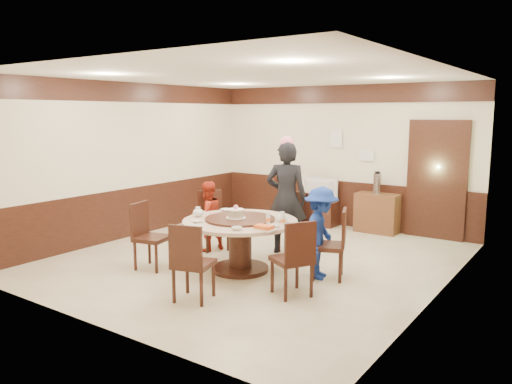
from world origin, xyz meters
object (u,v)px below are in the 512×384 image
Objects in this scene: shrimp_platter at (264,228)px; side_cabinet at (377,213)px; banquet_table at (240,235)px; person_red at (207,216)px; birthday_cake at (236,213)px; thermos at (377,184)px; tv_stand at (317,212)px; person_standing at (286,198)px; television at (317,189)px; person_blue at (321,233)px.

shrimp_platter reaches higher than side_cabinet.
person_red reaches higher than banquet_table.
side_cabinet is at bearing 77.14° from birthday_cake.
side_cabinet is at bearing 164.66° from person_red.
birthday_cake is (1.05, -0.61, 0.27)m from person_red.
birthday_cake is 3.51m from thermos.
shrimp_platter is at bearing -91.73° from side_cabinet.
tv_stand is 1.28m from side_cabinet.
thermos is (0.09, 3.70, 0.16)m from shrimp_platter.
person_red is 3.04× the size of thermos.
thermos is at bearing 180.00° from side_cabinet.
birthday_cake is 0.73m from shrimp_platter.
person_standing is 4.76× the size of thermos.
television is (0.00, 0.00, 0.48)m from tv_stand.
thermos is at bearing -5.88° from person_blue.
shrimp_platter is at bearing 104.71° from television.
side_cabinet is at bearing 88.27° from shrimp_platter.
person_blue is 1.59× the size of side_cabinet.
banquet_table is 0.90× the size of person_standing.
person_standing is 1.34m from person_red.
person_red is 2.84m from television.
person_blue is at bearing -61.37° from tv_stand.
shrimp_platter is at bearing 88.42° from person_standing.
banquet_table is 1.29× the size of person_blue.
birthday_cake reaches higher than banquet_table.
thermos is (0.72, 3.38, 0.41)m from banquet_table.
person_standing is 2.35m from side_cabinet.
banquet_table is 2.05× the size of side_cabinet.
person_red reaches higher than side_cabinet.
person_blue is 4.24× the size of shrimp_platter.
tv_stand is at bearing 180.00° from television.
person_blue is 3.41m from tv_stand.
banquet_table is at bearing 95.60° from person_blue.
person_standing is at bearing 86.18° from birthday_cake.
television is at bearing -173.69° from person_red.
tv_stand is at bearing 98.20° from birthday_cake.
person_standing is at bearing 102.06° from television.
side_cabinet is (0.78, 3.42, -0.47)m from birthday_cake.
person_standing is 2.13× the size of tv_stand.
television is at bearing 107.50° from shrimp_platter.
thermos reaches higher than side_cabinet.
television is (-1.63, 2.98, 0.10)m from person_blue.
person_blue is (2.19, -0.20, 0.06)m from person_red.
television is at bearing 98.95° from banquet_table.
person_standing is 6.46× the size of birthday_cake.
person_blue is at bearing 102.68° from person_red.
side_cabinet is (1.27, 0.03, -0.36)m from television.
thermos is (-0.02, 0.00, 0.56)m from side_cabinet.
thermos is (0.68, 2.18, 0.04)m from person_standing.
person_red is at bearing -101.50° from tv_stand.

